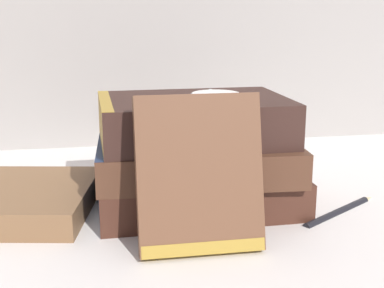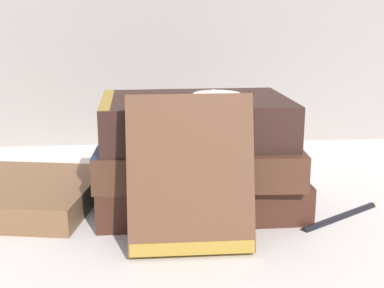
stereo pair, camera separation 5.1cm
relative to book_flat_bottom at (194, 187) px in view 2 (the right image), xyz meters
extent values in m
plane|color=silver|center=(-0.05, -0.04, -0.02)|extent=(3.00, 3.00, 0.00)
cube|color=#422319|center=(0.01, 0.00, 0.00)|extent=(0.23, 0.17, 0.04)
cube|color=navy|center=(-0.10, 0.00, 0.00)|extent=(0.01, 0.16, 0.04)
cube|color=#4C2D1E|center=(0.00, -0.01, 0.04)|extent=(0.23, 0.17, 0.04)
cube|color=navy|center=(-0.10, 0.00, 0.04)|extent=(0.02, 0.16, 0.04)
cube|color=#331E19|center=(0.00, -0.01, 0.08)|extent=(0.21, 0.15, 0.05)
cube|color=olive|center=(-0.10, -0.01, 0.08)|extent=(0.01, 0.14, 0.05)
cube|color=brown|center=(-0.01, -0.12, 0.05)|extent=(0.12, 0.05, 0.15)
cube|color=olive|center=(-0.01, -0.13, -0.01)|extent=(0.12, 0.02, 0.02)
cylinder|color=white|center=(0.02, -0.02, 0.11)|extent=(0.05, 0.05, 0.01)
torus|color=#B2B2B7|center=(0.02, -0.02, 0.11)|extent=(0.06, 0.06, 0.01)
sphere|color=#B2B2B7|center=(0.02, 0.01, 0.11)|extent=(0.01, 0.01, 0.01)
cylinder|color=black|center=(0.16, -0.06, -0.02)|extent=(0.11, 0.07, 0.01)
cone|color=tan|center=(0.21, -0.02, -0.02)|extent=(0.02, 0.02, 0.01)
camera|label=1|loc=(-0.10, -0.59, 0.20)|focal=50.00mm
camera|label=2|loc=(-0.05, -0.59, 0.20)|focal=50.00mm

